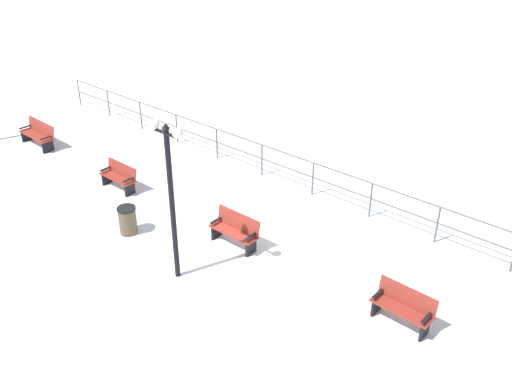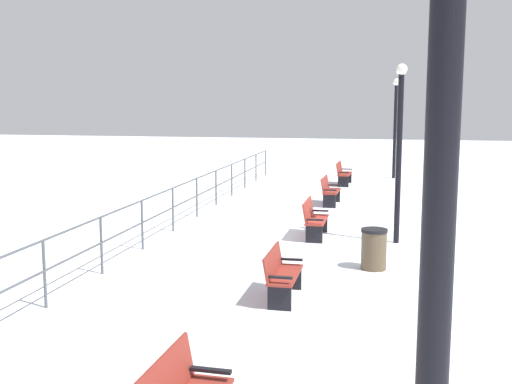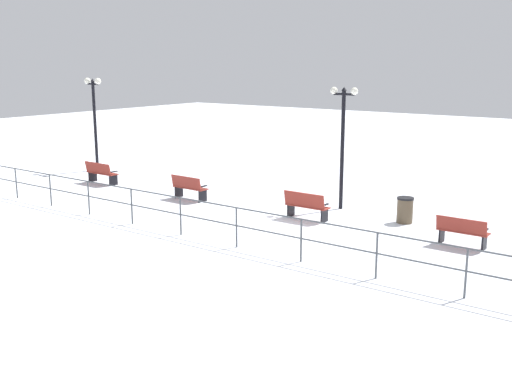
{
  "view_description": "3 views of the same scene",
  "coord_description": "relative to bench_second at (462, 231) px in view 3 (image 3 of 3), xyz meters",
  "views": [
    {
      "loc": [
        9.53,
        8.75,
        8.88
      ],
      "look_at": [
        -1.28,
        -0.36,
        0.95
      ],
      "focal_mm": 40.08,
      "sensor_mm": 36.0,
      "label": 1
    },
    {
      "loc": [
        1.76,
        -15.06,
        3.32
      ],
      "look_at": [
        -1.41,
        -0.06,
        1.08
      ],
      "focal_mm": 44.27,
      "sensor_mm": 36.0,
      "label": 2
    },
    {
      "loc": [
        -16.05,
        -9.73,
        4.97
      ],
      "look_at": [
        -1.98,
        0.52,
        1.19
      ],
      "focal_mm": 42.54,
      "sensor_mm": 36.0,
      "label": 3
    }
  ],
  "objects": [
    {
      "name": "lamppost_far",
      "position": [
        1.94,
        17.44,
        2.48
      ],
      "size": [
        0.29,
        1.0,
        4.22
      ],
      "color": "black",
      "rests_on": "ground"
    },
    {
      "name": "lamppost_middle",
      "position": [
        1.94,
        4.75,
        2.27
      ],
      "size": [
        0.25,
        1.0,
        4.13
      ],
      "color": "black",
      "rests_on": "ground"
    },
    {
      "name": "trash_bin",
      "position": [
        1.47,
        2.25,
        -0.03
      ],
      "size": [
        0.52,
        0.52,
        0.81
      ],
      "color": "brown",
      "rests_on": "ground"
    },
    {
      "name": "bench_second",
      "position": [
        0.0,
        0.0,
        0.0
      ],
      "size": [
        0.48,
        1.36,
        0.84
      ],
      "rotation": [
        0.0,
        0.0,
        -0.0
      ],
      "color": "maroon",
      "rests_on": "ground"
    },
    {
      "name": "ground_plane",
      "position": [
        -0.06,
        4.93,
        -0.44
      ],
      "size": [
        80.0,
        80.0,
        0.0
      ],
      "primitive_type": "plane",
      "color": "white",
      "rests_on": "ground"
    },
    {
      "name": "bench_fifth",
      "position": [
        -0.04,
        14.81,
        0.03
      ],
      "size": [
        0.55,
        1.54,
        0.9
      ],
      "rotation": [
        0.0,
        0.0,
        -0.03
      ],
      "color": "maroon",
      "rests_on": "ground"
    },
    {
      "name": "bench_third",
      "position": [
        -0.03,
        4.93,
        0.03
      ],
      "size": [
        0.51,
        1.45,
        0.91
      ],
      "rotation": [
        0.0,
        0.0,
        0.0
      ],
      "color": "maroon",
      "rests_on": "ground"
    },
    {
      "name": "bench_fourth",
      "position": [
        -0.11,
        9.87,
        0.02
      ],
      "size": [
        0.54,
        1.42,
        0.9
      ],
      "rotation": [
        0.0,
        0.0,
        -0.03
      ],
      "color": "maroon",
      "rests_on": "ground"
    },
    {
      "name": "waterfront_railing",
      "position": [
        -3.64,
        4.93,
        0.32
      ],
      "size": [
        0.05,
        24.7,
        1.13
      ],
      "color": "#4C5156",
      "rests_on": "ground"
    }
  ]
}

